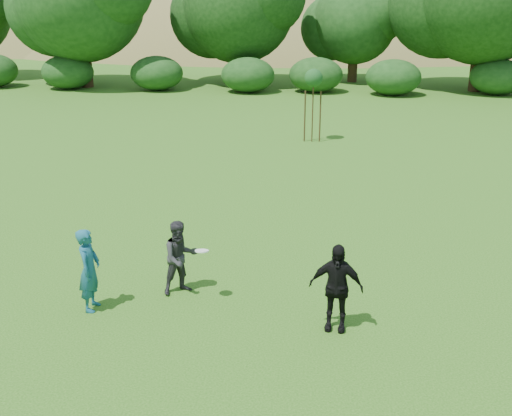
% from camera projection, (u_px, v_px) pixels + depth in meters
% --- Properties ---
extents(ground, '(120.00, 120.00, 0.00)m').
position_uv_depth(ground, '(238.00, 315.00, 12.17)').
color(ground, '#19470C').
rests_on(ground, ground).
extents(player_teal, '(0.41, 0.61, 1.64)m').
position_uv_depth(player_teal, '(89.00, 270.00, 12.13)').
color(player_teal, '#165066').
rests_on(player_teal, ground).
extents(player_grey, '(0.94, 0.90, 1.53)m').
position_uv_depth(player_grey, '(180.00, 257.00, 12.81)').
color(player_grey, '#2A292C').
rests_on(player_grey, ground).
extents(player_black, '(1.01, 0.50, 1.65)m').
position_uv_depth(player_black, '(336.00, 287.00, 11.42)').
color(player_black, black).
rests_on(player_black, ground).
extents(frisbee, '(0.27, 0.27, 0.07)m').
position_uv_depth(frisbee, '(202.00, 251.00, 12.36)').
color(frisbee, white).
rests_on(frisbee, ground).
extents(sapling, '(0.70, 0.70, 2.85)m').
position_uv_depth(sapling, '(314.00, 80.00, 24.69)').
color(sapling, '#3C2C17').
rests_on(sapling, ground).
extents(hillside, '(150.00, 72.00, 52.00)m').
position_uv_depth(hillside, '(310.00, 134.00, 80.37)').
color(hillside, olive).
rests_on(hillside, ground).
extents(tree_row, '(53.92, 10.38, 9.62)m').
position_uv_depth(tree_row, '(361.00, 3.00, 37.10)').
color(tree_row, '#3A2616').
rests_on(tree_row, ground).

